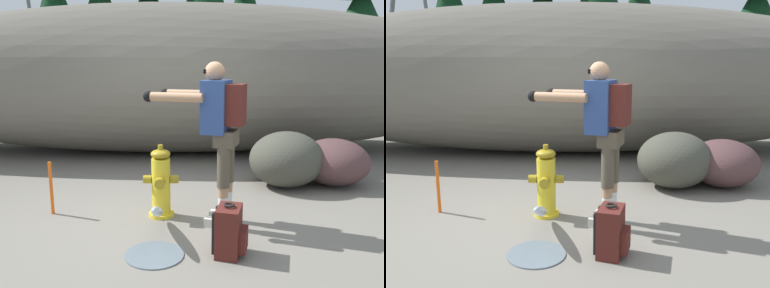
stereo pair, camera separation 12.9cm
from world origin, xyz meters
The scene contains 12 objects.
ground_plane centered at (0.00, 0.00, -0.02)m, with size 56.00×56.00×0.04m, color slate.
dirt_embankment centered at (0.00, 3.43, 1.37)m, with size 12.91×3.20×2.75m, color #666056.
fire_hydrant centered at (-0.02, 0.05, 0.37)m, with size 0.38×0.33×0.80m.
hydrant_water_jet centered at (-0.02, -0.59, 0.19)m, with size 0.52×1.05×0.47m.
utility_worker centered at (0.57, -0.15, 1.07)m, with size 1.04×0.70×1.68m.
spare_backpack centered at (0.63, -0.85, 0.22)m, with size 0.34×0.34×0.47m.
boulder_large centered at (1.61, 1.13, 0.38)m, with size 0.96×1.03×0.76m, color #434339.
boulder_mid centered at (2.29, 1.20, 0.32)m, with size 0.96×0.97×0.64m, color #4F3435.
pine_tree_left centered at (-2.11, 7.09, 3.16)m, with size 2.29×2.29×5.98m.
pine_tree_center centered at (-1.01, 9.23, 3.37)m, with size 2.85×2.85×6.64m.
pine_tree_ridge_end centered at (5.06, 7.27, 3.17)m, with size 2.21×2.21×5.32m.
survey_stake centered at (-1.25, 0.12, 0.30)m, with size 0.04×0.04×0.60m, color #E55914.
Camera 2 is at (0.41, -4.03, 1.65)m, focal length 36.51 mm.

